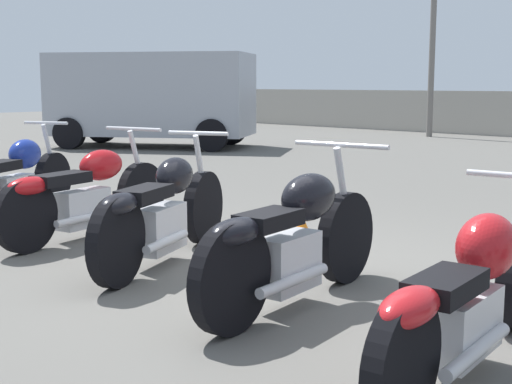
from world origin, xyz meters
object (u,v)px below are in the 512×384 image
(motorcycle_slot_2, at_px, (163,211))
(parked_van, at_px, (152,95))
(motorcycle_slot_0, at_px, (15,179))
(traffic_cone_near, at_px, (302,238))
(motorcycle_slot_4, at_px, (469,296))
(motorcycle_slot_3, at_px, (293,239))
(motorcycle_slot_1, at_px, (85,193))

(motorcycle_slot_2, xyz_separation_m, parked_van, (-8.63, 6.49, 0.74))
(motorcycle_slot_0, relative_size, traffic_cone_near, 4.87)
(motorcycle_slot_4, relative_size, parked_van, 0.45)
(motorcycle_slot_3, distance_m, parked_van, 12.08)
(motorcycle_slot_1, distance_m, motorcycle_slot_4, 4.13)
(motorcycle_slot_1, bearing_deg, motorcycle_slot_0, 166.34)
(motorcycle_slot_0, bearing_deg, motorcycle_slot_4, -32.51)
(motorcycle_slot_1, distance_m, motorcycle_slot_3, 2.77)
(motorcycle_slot_1, height_order, motorcycle_slot_2, motorcycle_slot_2)
(motorcycle_slot_1, height_order, motorcycle_slot_3, motorcycle_slot_3)
(parked_van, height_order, traffic_cone_near, parked_van)
(motorcycle_slot_0, distance_m, motorcycle_slot_1, 1.40)
(motorcycle_slot_2, relative_size, motorcycle_slot_3, 1.00)
(motorcycle_slot_2, distance_m, motorcycle_slot_4, 2.83)
(motorcycle_slot_3, distance_m, motorcycle_slot_4, 1.36)
(motorcycle_slot_1, bearing_deg, motorcycle_slot_4, -18.64)
(motorcycle_slot_4, xyz_separation_m, parked_van, (-11.45, 6.78, 0.77))
(motorcycle_slot_2, relative_size, traffic_cone_near, 5.29)
(motorcycle_slot_0, height_order, traffic_cone_near, motorcycle_slot_0)
(motorcycle_slot_0, relative_size, motorcycle_slot_1, 0.87)
(motorcycle_slot_3, relative_size, traffic_cone_near, 5.31)
(motorcycle_slot_3, xyz_separation_m, traffic_cone_near, (-0.76, 0.97, -0.26))
(motorcycle_slot_3, bearing_deg, traffic_cone_near, 119.54)
(motorcycle_slot_0, xyz_separation_m, parked_van, (-5.94, 6.38, 0.74))
(parked_van, relative_size, traffic_cone_near, 12.52)
(motorcycle_slot_3, relative_size, motorcycle_slot_4, 0.95)
(traffic_cone_near, bearing_deg, motorcycle_slot_1, -158.85)
(motorcycle_slot_0, distance_m, motorcycle_slot_4, 5.52)
(motorcycle_slot_4, xyz_separation_m, traffic_cone_near, (-2.10, 1.17, -0.21))
(motorcycle_slot_3, bearing_deg, parked_van, 138.43)
(motorcycle_slot_0, distance_m, motorcycle_slot_3, 4.17)
(motorcycle_slot_1, relative_size, parked_van, 0.45)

